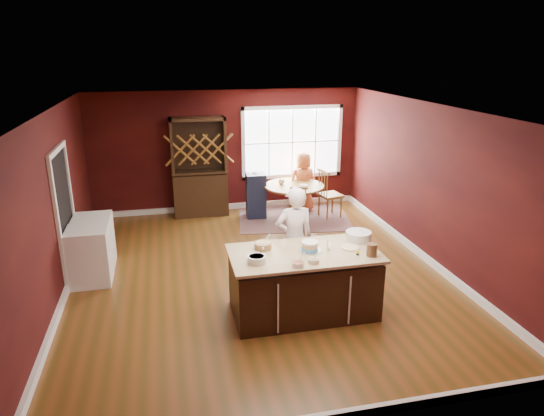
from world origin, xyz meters
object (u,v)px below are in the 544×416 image
Objects in this scene: baker at (294,239)px; dryer at (94,241)px; chair_east at (330,193)px; seated_woman at (303,182)px; washer at (89,256)px; hutch at (199,167)px; chair_south at (299,210)px; toddler at (257,180)px; chair_north at (300,187)px; high_chair at (256,195)px; layer_cake at (310,246)px; kitchen_island at (303,284)px; dining_table at (294,195)px.

baker is 1.83× the size of dryer.
baker is 1.49× the size of chair_east.
seated_woman reaches higher than dryer.
hutch is at bearing 56.00° from washer.
toddler is (-0.65, 1.14, 0.36)m from chair_south.
toddler is 4.12m from washer.
washer is (-4.30, -3.07, -0.00)m from chair_north.
toddler reaches higher than washer.
chair_north is 1.29m from high_chair.
dryer is (-3.12, 2.24, -0.54)m from layer_cake.
baker is at bearing 65.17° from seated_woman.
kitchen_island is 4.14m from high_chair.
baker is 4.00m from hutch.
chair_south is at bearing 75.30° from kitchen_island.
chair_south is at bearing -109.00° from baker.
seated_woman is at bearing 28.58° from chair_east.
layer_cake is 0.35× the size of chair_north.
kitchen_island is 3.98m from dining_table.
kitchen_island is at bearing -157.60° from layer_cake.
layer_cake reaches higher than chair_north.
chair_east is at bearing 125.14° from seated_woman.
high_chair is at bearing 88.29° from kitchen_island.
high_chair is 0.31m from toddler.
hutch is (-2.29, 0.24, 0.40)m from seated_woman.
seated_woman is at bearing 13.60° from high_chair.
kitchen_island is at bearing -28.36° from washer.
seated_woman reaches higher than dining_table.
chair_east is 1.63m from high_chair.
dryer is at bearing 144.33° from layer_cake.
chair_north is (0.37, 0.83, -0.08)m from dining_table.
baker reaches higher than dryer.
washer is (-3.84, -1.45, 0.00)m from chair_south.
baker reaches higher than kitchen_island.
seated_woman is at bearing 32.29° from washer.
chair_north is 0.42× the size of hutch.
washer reaches higher than dining_table.
dryer is (-4.27, -2.06, -0.23)m from seated_woman.
dryer is at bearing 94.63° from chair_east.
high_chair reaches higher than dryer.
hutch is (-1.04, 4.57, 0.64)m from kitchen_island.
high_chair reaches higher than chair_north.
baker is 3.41m from high_chair.
high_chair reaches higher than toddler.
chair_east is at bearing 97.49° from chair_north.
dining_table is 4.96× the size of toddler.
chair_north is 1.01× the size of washer.
chair_south is at bearing 55.61° from chair_north.
chair_south is 0.99× the size of chair_north.
toddler is 0.12× the size of hutch.
seated_woman is at bearing 73.99° from kitchen_island.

